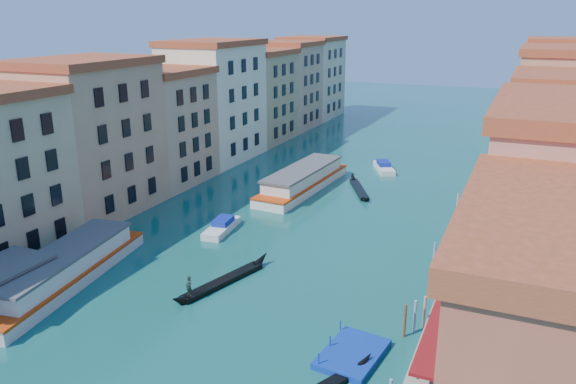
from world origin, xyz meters
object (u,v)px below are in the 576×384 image
at_px(gondola_fore, 223,280).
at_px(vaporetto_far, 303,180).
at_px(vaporetto_near, 63,269).
at_px(blue_dock, 352,354).

bearing_deg(gondola_fore, vaporetto_far, 114.18).
distance_m(vaporetto_near, vaporetto_far, 39.28).
bearing_deg(vaporetto_near, vaporetto_far, 66.97).
height_order(vaporetto_near, gondola_fore, vaporetto_near).
bearing_deg(blue_dock, vaporetto_far, 123.78).
bearing_deg(blue_dock, gondola_fore, 162.84).
bearing_deg(vaporetto_near, gondola_fore, 14.19).
relative_size(gondola_fore, blue_dock, 1.99).
xyz_separation_m(vaporetto_near, vaporetto_far, (9.78, 38.04, 0.04)).
relative_size(vaporetto_far, gondola_fore, 1.76).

